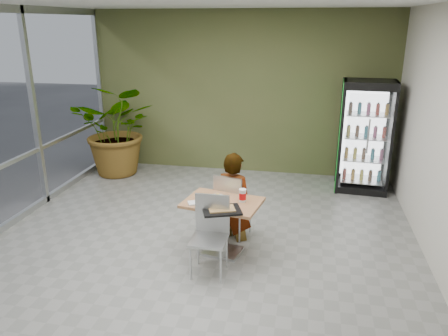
{
  "coord_description": "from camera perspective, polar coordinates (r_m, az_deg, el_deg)",
  "views": [
    {
      "loc": [
        1.38,
        -5.09,
        2.97
      ],
      "look_at": [
        0.24,
        0.64,
        1.0
      ],
      "focal_mm": 35.0,
      "sensor_mm": 36.0,
      "label": 1
    }
  ],
  "objects": [
    {
      "name": "cafeteria_tray",
      "position": [
        5.38,
        -0.31,
        -5.55
      ],
      "size": [
        0.56,
        0.48,
        0.03
      ],
      "primitive_type": "cube",
      "rotation": [
        0.0,
        0.0,
        0.36
      ],
      "color": "black",
      "rests_on": "dining_table"
    },
    {
      "name": "chair_near",
      "position": [
        5.38,
        -1.76,
        -7.85
      ],
      "size": [
        0.43,
        0.43,
        0.97
      ],
      "rotation": [
        0.0,
        0.0,
        0.0
      ],
      "color": "#B0B3B5",
      "rests_on": "ground"
    },
    {
      "name": "beverage_fridge",
      "position": [
        8.24,
        17.95,
        3.91
      ],
      "size": [
        0.96,
        0.76,
        2.0
      ],
      "rotation": [
        0.0,
        0.0,
        -0.07
      ],
      "color": "black",
      "rests_on": "ground"
    },
    {
      "name": "dining_table",
      "position": [
        5.76,
        -0.19,
        -6.32
      ],
      "size": [
        1.07,
        0.84,
        0.75
      ],
      "rotation": [
        0.0,
        0.0,
        -0.18
      ],
      "color": "#AE6F4A",
      "rests_on": "ground"
    },
    {
      "name": "seated_woman",
      "position": [
        6.21,
        1.2,
        -4.93
      ],
      "size": [
        0.66,
        0.52,
        1.57
      ],
      "primitive_type": "imported",
      "rotation": [
        0.0,
        0.0,
        2.86
      ],
      "color": "black",
      "rests_on": "ground"
    },
    {
      "name": "room_envelope",
      "position": [
        5.44,
        -3.83,
        4.05
      ],
      "size": [
        6.0,
        7.0,
        3.2
      ],
      "primitive_type": null,
      "color": "silver",
      "rests_on": "ground"
    },
    {
      "name": "pizza_plate",
      "position": [
        5.77,
        -0.99,
        -3.8
      ],
      "size": [
        0.32,
        0.26,
        0.03
      ],
      "color": "silver",
      "rests_on": "dining_table"
    },
    {
      "name": "napkin_stack",
      "position": [
        5.61,
        -3.99,
        -4.57
      ],
      "size": [
        0.18,
        0.18,
        0.02
      ],
      "primitive_type": "cube",
      "rotation": [
        0.0,
        0.0,
        0.44
      ],
      "color": "silver",
      "rests_on": "dining_table"
    },
    {
      "name": "soda_cup",
      "position": [
        5.64,
        2.44,
        -3.61
      ],
      "size": [
        0.1,
        0.1,
        0.17
      ],
      "color": "silver",
      "rests_on": "dining_table"
    },
    {
      "name": "ground",
      "position": [
        6.05,
        -3.5,
        -10.79
      ],
      "size": [
        7.0,
        7.0,
        0.0
      ],
      "primitive_type": "plane",
      "color": "gray",
      "rests_on": "ground"
    },
    {
      "name": "chair_far",
      "position": [
        6.14,
        0.87,
        -4.4
      ],
      "size": [
        0.53,
        0.53,
        0.96
      ],
      "rotation": [
        0.0,
        0.0,
        2.86
      ],
      "color": "#B0B3B5",
      "rests_on": "ground"
    },
    {
      "name": "potted_plant",
      "position": [
        8.97,
        -13.58,
        4.91
      ],
      "size": [
        1.68,
        1.46,
        1.84
      ],
      "primitive_type": "imported",
      "rotation": [
        0.0,
        0.0,
        0.02
      ],
      "color": "#3E702D",
      "rests_on": "ground"
    }
  ]
}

